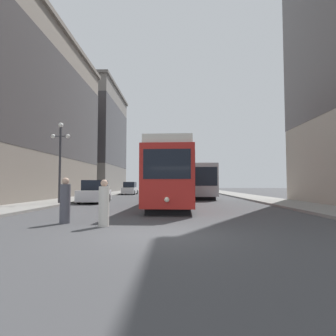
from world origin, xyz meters
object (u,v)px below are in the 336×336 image
at_px(parked_car_left_near, 95,192).
at_px(pedestrian_crossing_far, 104,205).
at_px(parked_car_left_mid, 130,189).
at_px(lamp_post_left_near, 60,150).
at_px(streetcar, 173,176).
at_px(transit_bus, 199,180).
at_px(pedestrian_crossing_near, 65,202).

height_order(parked_car_left_near, pedestrian_crossing_far, parked_car_left_near).
bearing_deg(pedestrian_crossing_far, parked_car_left_mid, -42.93).
distance_m(parked_car_left_near, lamp_post_left_near, 4.44).
relative_size(streetcar, transit_bus, 1.03).
distance_m(transit_bus, pedestrian_crossing_near, 22.32).
height_order(parked_car_left_mid, pedestrian_crossing_near, parked_car_left_mid).
bearing_deg(parked_car_left_mid, pedestrian_crossing_far, -82.43).
bearing_deg(parked_car_left_near, parked_car_left_mid, 88.11).
xyz_separation_m(streetcar, transit_bus, (2.89, 12.43, -0.15)).
distance_m(parked_car_left_near, pedestrian_crossing_far, 13.31).
bearing_deg(transit_bus, streetcar, -102.41).
xyz_separation_m(transit_bus, pedestrian_crossing_near, (-7.04, -21.15, -1.13)).
xyz_separation_m(parked_car_left_near, parked_car_left_mid, (0.00, 18.05, -0.00)).
relative_size(streetcar, pedestrian_crossing_far, 8.04).
distance_m(streetcar, transit_bus, 12.77).
bearing_deg(pedestrian_crossing_near, transit_bus, -156.11).
relative_size(transit_bus, pedestrian_crossing_near, 7.38).
xyz_separation_m(transit_bus, parked_car_left_near, (-9.26, -9.20, -1.10)).
distance_m(transit_bus, lamp_post_left_near, 16.30).
height_order(streetcar, pedestrian_crossing_far, streetcar).
bearing_deg(streetcar, transit_bus, 79.20).
distance_m(streetcar, parked_car_left_mid, 22.25).
bearing_deg(parked_car_left_near, transit_bus, 42.93).
xyz_separation_m(pedestrian_crossing_near, pedestrian_crossing_far, (1.70, -0.77, -0.04)).
relative_size(streetcar, parked_car_left_near, 2.87).
distance_m(pedestrian_crossing_far, lamp_post_left_near, 12.19).
distance_m(transit_bus, parked_car_left_mid, 12.86).
bearing_deg(parked_car_left_mid, streetcar, -73.03).
bearing_deg(streetcar, pedestrian_crossing_near, -113.17).
height_order(streetcar, lamp_post_left_near, lamp_post_left_near).
xyz_separation_m(parked_car_left_near, pedestrian_crossing_near, (2.22, -11.95, -0.02)).
height_order(parked_car_left_near, lamp_post_left_near, lamp_post_left_near).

